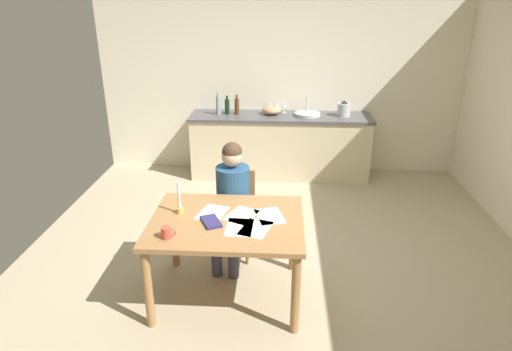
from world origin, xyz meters
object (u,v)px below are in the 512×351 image
at_px(coffee_mug, 167,233).
at_px(bottle_vinegar, 227,106).
at_px(wine_glass_by_kettle, 277,105).
at_px(sink_unit, 307,114).
at_px(bottle_oil, 218,105).
at_px(mixing_bowl, 272,110).
at_px(wine_glass_back_left, 269,105).
at_px(stovetop_kettle, 344,109).
at_px(chair_at_table, 235,209).
at_px(candlestick, 179,205).
at_px(bottle_wine_red, 237,106).
at_px(wine_glass_near_sink, 284,105).
at_px(book_magazine, 211,222).
at_px(dining_table, 227,230).
at_px(person_seated, 231,196).

height_order(coffee_mug, bottle_vinegar, bottle_vinegar).
bearing_deg(wine_glass_by_kettle, sink_unit, -18.86).
distance_m(bottle_oil, mixing_bowl, 0.75).
xyz_separation_m(sink_unit, wine_glass_back_left, (-0.53, 0.15, 0.09)).
bearing_deg(stovetop_kettle, chair_at_table, -121.98).
relative_size(candlestick, bottle_vinegar, 1.08).
bearing_deg(bottle_wine_red, wine_glass_near_sink, 11.22).
bearing_deg(bottle_vinegar, book_magazine, -85.79).
xyz_separation_m(candlestick, wine_glass_near_sink, (0.88, 2.87, 0.19)).
bearing_deg(candlestick, chair_at_table, 57.99).
relative_size(stovetop_kettle, wine_glass_by_kettle, 1.43).
distance_m(dining_table, wine_glass_back_left, 3.00).
distance_m(bottle_wine_red, wine_glass_near_sink, 0.67).
distance_m(person_seated, bottle_oil, 2.29).
height_order(chair_at_table, wine_glass_by_kettle, wine_glass_by_kettle).
distance_m(book_magazine, bottle_oil, 2.90).
relative_size(person_seated, book_magazine, 5.40).
xyz_separation_m(bottle_oil, wine_glass_near_sink, (0.92, 0.16, -0.03)).
height_order(sink_unit, wine_glass_back_left, sink_unit).
distance_m(book_magazine, stovetop_kettle, 3.21).
xyz_separation_m(book_magazine, wine_glass_by_kettle, (0.48, 3.02, 0.26)).
bearing_deg(coffee_mug, wine_glass_near_sink, 74.93).
xyz_separation_m(person_seated, bottle_oil, (-0.43, 2.22, 0.36)).
distance_m(candlestick, book_magazine, 0.34).
bearing_deg(mixing_bowl, candlestick, -104.25).
distance_m(dining_table, bottle_wine_red, 2.86).
xyz_separation_m(book_magazine, bottle_vinegar, (-0.21, 2.90, 0.26)).
bearing_deg(candlestick, bottle_oil, 90.93).
bearing_deg(stovetop_kettle, coffee_mug, -118.56).
height_order(stovetop_kettle, wine_glass_back_left, stovetop_kettle).
relative_size(book_magazine, sink_unit, 0.61).
relative_size(coffee_mug, bottle_vinegar, 0.44).
distance_m(coffee_mug, bottle_vinegar, 3.17).
distance_m(bottle_vinegar, wine_glass_back_left, 0.60).
bearing_deg(dining_table, coffee_mug, -142.56).
bearing_deg(book_magazine, bottle_wine_red, 65.75).
xyz_separation_m(book_magazine, bottle_oil, (-0.33, 2.87, 0.28)).
bearing_deg(candlestick, dining_table, -13.31).
xyz_separation_m(chair_at_table, person_seated, (-0.01, -0.15, 0.21)).
height_order(bottle_wine_red, stovetop_kettle, bottle_wine_red).
distance_m(bottle_oil, stovetop_kettle, 1.74).
distance_m(stovetop_kettle, wine_glass_near_sink, 0.83).
height_order(chair_at_table, bottle_vinegar, bottle_vinegar).
height_order(bottle_wine_red, wine_glass_back_left, bottle_wine_red).
bearing_deg(wine_glass_back_left, wine_glass_by_kettle, 0.00).
relative_size(candlestick, book_magazine, 1.26).
xyz_separation_m(book_magazine, stovetop_kettle, (1.41, 2.87, 0.25)).
height_order(bottle_wine_red, wine_glass_by_kettle, bottle_wine_red).
bearing_deg(book_magazine, person_seated, 56.12).
relative_size(chair_at_table, wine_glass_near_sink, 5.52).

